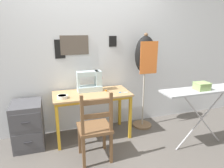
{
  "coord_description": "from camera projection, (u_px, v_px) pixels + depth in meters",
  "views": [
    {
      "loc": [
        -0.57,
        -2.5,
        1.63
      ],
      "look_at": [
        0.31,
        0.25,
        0.83
      ],
      "focal_mm": 32.0,
      "sensor_mm": 36.0,
      "label": 1
    }
  ],
  "objects": [
    {
      "name": "filing_cabinet",
      "position": [
        28.0,
        125.0,
        2.81
      ],
      "size": [
        0.4,
        0.48,
        0.65
      ],
      "color": "#4C4C51",
      "rests_on": "ground_plane"
    },
    {
      "name": "dress_form",
      "position": [
        145.0,
        60.0,
        3.16
      ],
      "size": [
        0.34,
        0.32,
        1.57
      ],
      "color": "#846647",
      "rests_on": "ground_plane"
    },
    {
      "name": "storage_box",
      "position": [
        202.0,
        86.0,
        2.61
      ],
      "size": [
        0.19,
        0.15,
        0.1
      ],
      "color": "#8EB266",
      "rests_on": "ironing_board"
    },
    {
      "name": "thread_spool_near_machine",
      "position": [
        106.0,
        90.0,
        3.02
      ],
      "size": [
        0.04,
        0.04,
        0.04
      ],
      "color": "orange",
      "rests_on": "sewing_table"
    },
    {
      "name": "sewing_table",
      "position": [
        92.0,
        99.0,
        2.97
      ],
      "size": [
        1.13,
        0.55,
        0.71
      ],
      "color": "tan",
      "rests_on": "ground_plane"
    },
    {
      "name": "ironing_board",
      "position": [
        205.0,
        92.0,
        2.67
      ],
      "size": [
        1.25,
        0.3,
        0.86
      ],
      "color": "#ADB2B7",
      "rests_on": "ground_plane"
    },
    {
      "name": "wall_back",
      "position": [
        86.0,
        52.0,
        3.12
      ],
      "size": [
        10.0,
        0.07,
        2.55
      ],
      "color": "silver",
      "rests_on": "ground_plane"
    },
    {
      "name": "sewing_machine",
      "position": [
        91.0,
        82.0,
        3.03
      ],
      "size": [
        0.38,
        0.17,
        0.33
      ],
      "color": "silver",
      "rests_on": "sewing_table"
    },
    {
      "name": "wooden_chair",
      "position": [
        95.0,
        128.0,
        2.47
      ],
      "size": [
        0.4,
        0.38,
        0.93
      ],
      "color": "brown",
      "rests_on": "ground_plane"
    },
    {
      "name": "ground_plane",
      "position": [
        97.0,
        145.0,
        2.9
      ],
      "size": [
        14.0,
        14.0,
        0.0
      ],
      "primitive_type": "plane",
      "color": "#5B5651"
    },
    {
      "name": "fabric_bowl",
      "position": [
        62.0,
        97.0,
        2.73
      ],
      "size": [
        0.14,
        0.14,
        0.04
      ],
      "color": "silver",
      "rests_on": "sewing_table"
    },
    {
      "name": "scissors",
      "position": [
        122.0,
        92.0,
        2.98
      ],
      "size": [
        0.14,
        0.06,
        0.01
      ],
      "color": "silver",
      "rests_on": "sewing_table"
    }
  ]
}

